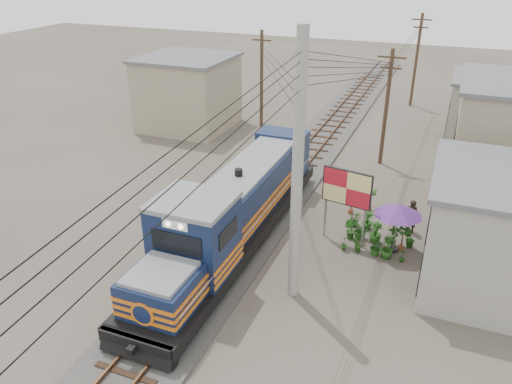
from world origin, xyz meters
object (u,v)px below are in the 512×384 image
at_px(locomotive, 234,212).
at_px(vendor, 411,216).
at_px(market_umbrella, 399,210).
at_px(billboard, 347,190).

distance_m(locomotive, vendor, 8.34).
bearing_deg(locomotive, market_umbrella, 18.46).
xyz_separation_m(billboard, vendor, (2.74, 2.00, -1.75)).
bearing_deg(locomotive, billboard, 26.53).
xyz_separation_m(market_umbrella, vendor, (0.46, 1.97, -1.19)).
xyz_separation_m(locomotive, billboard, (4.42, 2.20, 0.90)).
bearing_deg(billboard, locomotive, -142.60).
bearing_deg(vendor, market_umbrella, 78.71).
height_order(billboard, vendor, billboard).
relative_size(locomotive, market_umbrella, 6.20).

